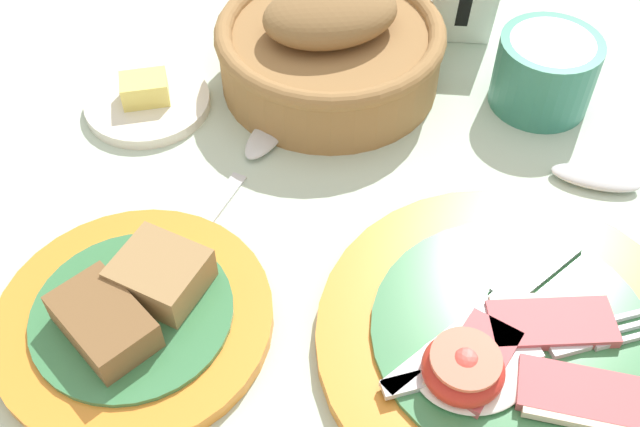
% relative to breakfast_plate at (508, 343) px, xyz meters
% --- Properties ---
extents(ground_plane, '(3.00, 3.00, 0.00)m').
position_rel_breakfast_plate_xyz_m(ground_plane, '(-0.05, -0.02, -0.01)').
color(ground_plane, '#B7CCB7').
extents(breakfast_plate, '(0.26, 0.26, 0.04)m').
position_rel_breakfast_plate_xyz_m(breakfast_plate, '(0.00, 0.00, 0.00)').
color(breakfast_plate, orange).
rests_on(breakfast_plate, ground_plane).
extents(bread_plate, '(0.19, 0.19, 0.04)m').
position_rel_breakfast_plate_xyz_m(bread_plate, '(-0.25, 0.02, 0.00)').
color(bread_plate, orange).
rests_on(bread_plate, ground_plane).
extents(sugar_cup, '(0.09, 0.09, 0.06)m').
position_rel_breakfast_plate_xyz_m(sugar_cup, '(0.07, 0.26, 0.02)').
color(sugar_cup, '#337F6B').
rests_on(sugar_cup, ground_plane).
extents(bread_basket, '(0.20, 0.20, 0.09)m').
position_rel_breakfast_plate_xyz_m(bread_basket, '(-0.12, 0.28, 0.03)').
color(bread_basket, olive).
rests_on(bread_basket, ground_plane).
extents(butter_dish, '(0.11, 0.11, 0.03)m').
position_rel_breakfast_plate_xyz_m(butter_dish, '(-0.28, 0.25, -0.00)').
color(butter_dish, silver).
rests_on(butter_dish, ground_plane).
extents(number_card, '(0.06, 0.05, 0.07)m').
position_rel_breakfast_plate_xyz_m(number_card, '(0.01, 0.35, 0.03)').
color(number_card, white).
rests_on(number_card, ground_plane).
extents(teaspoon_by_saucer, '(0.10, 0.18, 0.01)m').
position_rel_breakfast_plate_xyz_m(teaspoon_by_saucer, '(-0.18, 0.18, -0.01)').
color(teaspoon_by_saucer, silver).
rests_on(teaspoon_by_saucer, ground_plane).
extents(teaspoon_near_cup, '(0.19, 0.07, 0.01)m').
position_rel_breakfast_plate_xyz_m(teaspoon_near_cup, '(0.12, 0.15, -0.01)').
color(teaspoon_near_cup, silver).
rests_on(teaspoon_near_cup, ground_plane).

